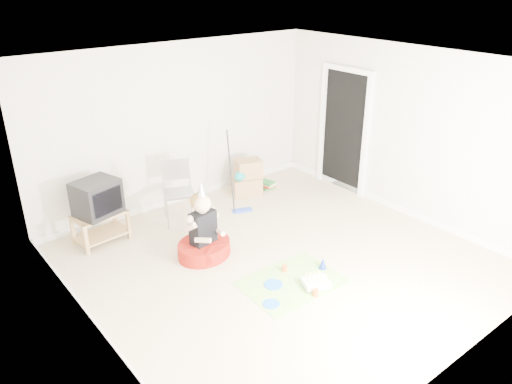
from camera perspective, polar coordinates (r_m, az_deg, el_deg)
ground at (r=6.77m, az=2.81°, el=-7.84°), size 5.00×5.00×0.00m
doorway_recess at (r=8.74m, az=10.04°, el=6.78°), size 0.02×0.90×2.05m
tv_stand at (r=7.41m, az=-17.33°, el=-3.61°), size 0.76×0.52×0.45m
crt_tv at (r=7.23m, az=-17.74°, el=-0.60°), size 0.68×0.61×0.49m
folding_chair at (r=7.63m, az=-8.83°, el=-0.10°), size 0.58×0.57×0.99m
cardboard_boxes at (r=8.56m, az=-1.05°, el=1.58°), size 0.61×0.53×0.62m
floor_mop at (r=7.95m, az=-1.61°, el=-0.55°), size 0.34×0.41×1.28m
book_pile at (r=8.92m, az=1.22°, el=0.90°), size 0.24×0.30×0.13m
seated_woman at (r=6.79m, az=-5.99°, el=-5.51°), size 0.87×0.87×1.09m
party_mat at (r=6.35m, az=4.09°, el=-10.21°), size 1.27×0.93×0.01m
birthday_cake at (r=6.28m, az=6.86°, el=-10.33°), size 0.39×0.35×0.15m
blue_plate_near at (r=6.28m, az=1.99°, el=-10.52°), size 0.30×0.30×0.01m
blue_plate_far at (r=5.96m, az=1.76°, el=-12.66°), size 0.24×0.24×0.01m
orange_cup_near at (r=6.53m, az=3.28°, el=-8.71°), size 0.09×0.09×0.08m
orange_cup_far at (r=6.12m, az=6.83°, el=-11.35°), size 0.07×0.07×0.08m
blue_party_hat at (r=6.61m, az=7.65°, el=-8.07°), size 0.12×0.12×0.16m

